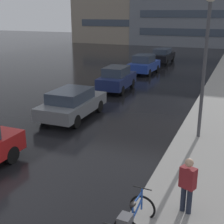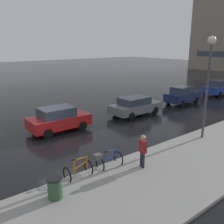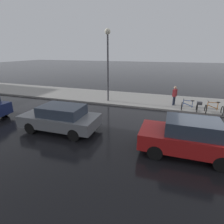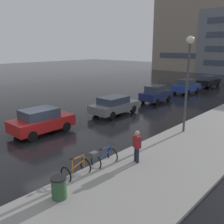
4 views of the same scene
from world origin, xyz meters
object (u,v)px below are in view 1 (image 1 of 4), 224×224
at_px(streetlamp, 207,38).
at_px(car_grey, 72,103).
at_px(car_navy, 117,78).
at_px(pedestrian, 187,185).
at_px(car_blue, 144,64).
at_px(bicycle_second, 133,218).
at_px(car_black, 163,56).

bearing_deg(streetlamp, car_grey, 175.61).
bearing_deg(car_navy, pedestrian, -60.73).
xyz_separation_m(car_grey, car_blue, (-0.15, 12.92, 0.06)).
distance_m(car_grey, pedestrian, 9.08).
relative_size(car_navy, car_blue, 1.03).
xyz_separation_m(car_grey, car_navy, (-0.07, 6.27, 0.07)).
bearing_deg(streetlamp, car_navy, 133.67).
xyz_separation_m(car_grey, streetlamp, (6.38, -0.49, 3.45)).
relative_size(car_blue, streetlamp, 0.63).
relative_size(bicycle_second, streetlamp, 0.23).
bearing_deg(streetlamp, bicycle_second, -95.20).
height_order(bicycle_second, car_grey, car_grey).
bearing_deg(bicycle_second, car_black, 102.42).
xyz_separation_m(car_black, pedestrian, (6.92, -25.44, 0.15)).
bearing_deg(car_blue, bicycle_second, -73.64).
relative_size(car_navy, car_black, 0.91).
xyz_separation_m(car_blue, pedestrian, (6.96, -18.93, 0.12)).
bearing_deg(car_navy, bicycle_second, -66.64).
bearing_deg(pedestrian, car_black, 105.22).
height_order(car_navy, car_blue, car_navy).
relative_size(car_blue, car_black, 0.89).
bearing_deg(streetlamp, pedestrian, -85.55).
distance_m(bicycle_second, streetlamp, 7.74).
bearing_deg(bicycle_second, streetlamp, 84.80).
bearing_deg(car_black, pedestrian, -74.78).
relative_size(car_grey, car_blue, 1.14).
distance_m(car_blue, pedestrian, 20.17).
height_order(car_grey, car_blue, car_blue).
distance_m(bicycle_second, car_grey, 9.26).
bearing_deg(car_grey, streetlamp, -4.39).
bearing_deg(streetlamp, car_black, 108.04).
height_order(car_black, pedestrian, pedestrian).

